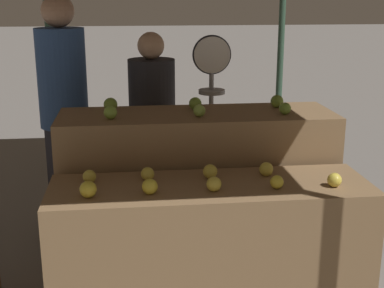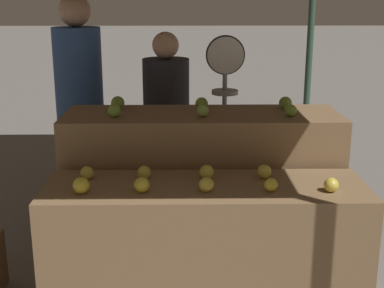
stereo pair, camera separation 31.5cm
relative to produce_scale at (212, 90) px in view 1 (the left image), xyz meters
name	(u,v)px [view 1 (the left image)]	position (x,y,z in m)	size (l,w,h in m)	color
display_counter_front	(210,253)	(-0.19, -1.25, -0.71)	(1.77, 0.55, 0.82)	olive
display_counter_back	(197,193)	(-0.19, -0.65, -0.58)	(1.77, 0.55, 1.09)	olive
apple_front_0	(88,189)	(-0.85, -1.36, -0.26)	(0.09, 0.09, 0.09)	gold
apple_front_1	(150,187)	(-0.53, -1.35, -0.26)	(0.08, 0.08, 0.08)	gold
apple_front_2	(214,184)	(-0.19, -1.35, -0.26)	(0.08, 0.08, 0.08)	gold
apple_front_3	(277,182)	(0.15, -1.34, -0.26)	(0.07, 0.07, 0.07)	gold
apple_front_4	(334,180)	(0.46, -1.35, -0.26)	(0.08, 0.08, 0.08)	yellow
apple_front_5	(89,176)	(-0.85, -1.14, -0.26)	(0.07, 0.07, 0.07)	gold
apple_front_6	(148,174)	(-0.53, -1.13, -0.26)	(0.08, 0.08, 0.08)	gold
apple_front_7	(210,172)	(-0.18, -1.14, -0.26)	(0.08, 0.08, 0.08)	gold
apple_front_8	(266,169)	(0.14, -1.14, -0.26)	(0.08, 0.08, 0.08)	gold
apple_back_0	(110,113)	(-0.74, -0.75, 0.01)	(0.08, 0.08, 0.08)	#84AD3D
apple_back_1	(199,111)	(-0.19, -0.75, 0.01)	(0.08, 0.08, 0.08)	#8EB247
apple_back_2	(285,109)	(0.35, -0.75, 0.01)	(0.08, 0.08, 0.08)	#7AA338
apple_back_3	(111,105)	(-0.74, -0.53, 0.01)	(0.09, 0.09, 0.09)	#7AA338
apple_back_4	(195,104)	(-0.19, -0.55, 0.01)	(0.08, 0.08, 0.08)	#7AA338
apple_back_5	(277,101)	(0.36, -0.54, 0.01)	(0.09, 0.09, 0.09)	#7AA338
produce_scale	(212,90)	(0.00, 0.00, 0.00)	(0.29, 0.20, 1.54)	#99999E
person_vendor_at_scale	(152,118)	(-0.45, 0.12, -0.23)	(0.44, 0.44, 1.56)	#2D2D38
person_customer_left	(63,99)	(-1.12, 0.11, -0.06)	(0.50, 0.50, 1.83)	#2D2D38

